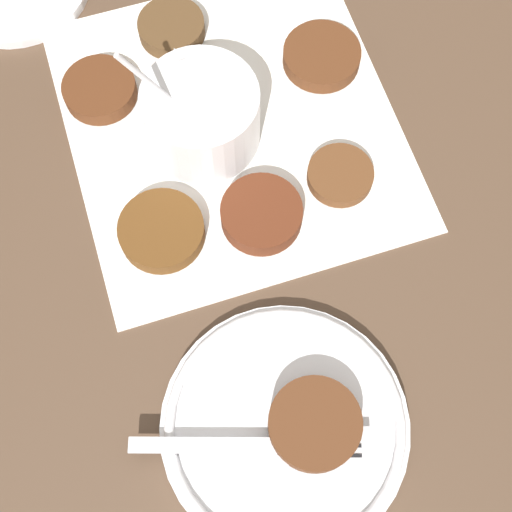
{
  "coord_description": "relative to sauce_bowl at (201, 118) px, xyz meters",
  "views": [
    {
      "loc": [
        -0.32,
        0.09,
        0.57
      ],
      "look_at": [
        -0.12,
        0.01,
        0.02
      ],
      "focal_mm": 50.0,
      "sensor_mm": 36.0,
      "label": 1
    }
  ],
  "objects": [
    {
      "name": "fritter_2",
      "position": [
        -0.1,
        -0.01,
        -0.02
      ],
      "size": [
        0.07,
        0.07,
        0.02
      ],
      "color": "#532615",
      "rests_on": "napkin"
    },
    {
      "name": "fork",
      "position": [
        -0.28,
        0.05,
        -0.01
      ],
      "size": [
        0.09,
        0.17,
        0.0
      ],
      "color": "silver",
      "rests_on": "serving_plate"
    },
    {
      "name": "napkin",
      "position": [
        0.0,
        -0.03,
        -0.03
      ],
      "size": [
        0.35,
        0.33,
        0.0
      ],
      "color": "white",
      "rests_on": "ground_plane"
    },
    {
      "name": "fritter_0",
      "position": [
        -0.09,
        -0.09,
        -0.02
      ],
      "size": [
        0.06,
        0.06,
        0.01
      ],
      "color": "#58341C",
      "rests_on": "napkin"
    },
    {
      "name": "serving_plate",
      "position": [
        -0.27,
        0.04,
        -0.02
      ],
      "size": [
        0.19,
        0.19,
        0.02
      ],
      "color": "silver",
      "rests_on": "ground_plane"
    },
    {
      "name": "fritter_1",
      "position": [
        0.12,
        -0.02,
        -0.02
      ],
      "size": [
        0.06,
        0.06,
        0.02
      ],
      "color": "#4D351D",
      "rests_on": "napkin"
    },
    {
      "name": "fritter_5",
      "position": [
        -0.08,
        0.07,
        -0.02
      ],
      "size": [
        0.07,
        0.07,
        0.02
      ],
      "color": "#573416",
      "rests_on": "napkin"
    },
    {
      "name": "fritter_on_plate",
      "position": [
        -0.28,
        0.02,
        -0.0
      ],
      "size": [
        0.07,
        0.07,
        0.02
      ],
      "color": "#512D19",
      "rests_on": "serving_plate"
    },
    {
      "name": "sauce_bowl",
      "position": [
        0.0,
        0.0,
        0.0
      ],
      "size": [
        0.11,
        0.11,
        0.13
      ],
      "color": "silver",
      "rests_on": "napkin"
    },
    {
      "name": "fritter_3",
      "position": [
        0.03,
        -0.13,
        -0.02
      ],
      "size": [
        0.07,
        0.07,
        0.02
      ],
      "color": "#502B16",
      "rests_on": "napkin"
    },
    {
      "name": "ground_plane",
      "position": [
        -0.01,
        -0.0,
        -0.03
      ],
      "size": [
        4.0,
        4.0,
        0.0
      ],
      "primitive_type": "plane",
      "color": "#4C3828"
    },
    {
      "name": "fritter_4",
      "position": [
        0.08,
        0.07,
        -0.02
      ],
      "size": [
        0.07,
        0.07,
        0.02
      ],
      "color": "#4F2915",
      "rests_on": "napkin"
    }
  ]
}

